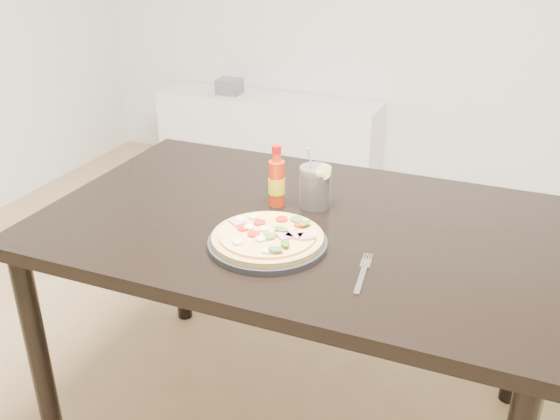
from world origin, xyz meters
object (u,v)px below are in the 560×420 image
at_px(hot_sauce_bottle, 277,182).
at_px(cola_cup, 315,188).
at_px(pizza, 268,236).
at_px(fork, 363,272).
at_px(dining_table, 296,245).
at_px(plate, 268,243).
at_px(media_console, 268,136).

xyz_separation_m(hot_sauce_bottle, cola_cup, (0.10, 0.04, -0.01)).
xyz_separation_m(pizza, fork, (0.26, -0.04, -0.02)).
bearing_deg(dining_table, hot_sauce_bottle, 143.22).
xyz_separation_m(hot_sauce_bottle, fork, (0.34, -0.27, -0.07)).
bearing_deg(hot_sauce_bottle, plate, -72.52).
xyz_separation_m(cola_cup, media_console, (-0.97, 1.88, -0.56)).
height_order(dining_table, hot_sauce_bottle, hot_sauce_bottle).
height_order(cola_cup, fork, cola_cup).
relative_size(plate, media_console, 0.22).
height_order(cola_cup, media_console, cola_cup).
relative_size(pizza, fork, 1.51).
distance_m(dining_table, media_console, 2.23).
height_order(plate, media_console, plate).
bearing_deg(dining_table, media_console, 115.71).
bearing_deg(cola_cup, plate, -96.25).
height_order(plate, cola_cup, cola_cup).
height_order(pizza, media_console, pizza).
relative_size(dining_table, fork, 7.42).
relative_size(hot_sauce_bottle, cola_cup, 1.01).
bearing_deg(pizza, plate, -170.52).
distance_m(plate, hot_sauce_bottle, 0.26).
xyz_separation_m(dining_table, pizza, (-0.01, -0.17, 0.11)).
relative_size(dining_table, hot_sauce_bottle, 7.70).
bearing_deg(plate, fork, -7.91).
xyz_separation_m(cola_cup, fork, (0.23, -0.31, -0.05)).
height_order(dining_table, pizza, pizza).
relative_size(plate, cola_cup, 1.69).
bearing_deg(hot_sauce_bottle, fork, -39.20).
bearing_deg(dining_table, pizza, -93.90).
bearing_deg(cola_cup, pizza, -96.13).
bearing_deg(fork, hot_sauce_bottle, 133.92).
xyz_separation_m(pizza, hot_sauce_bottle, (-0.08, 0.24, 0.04)).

